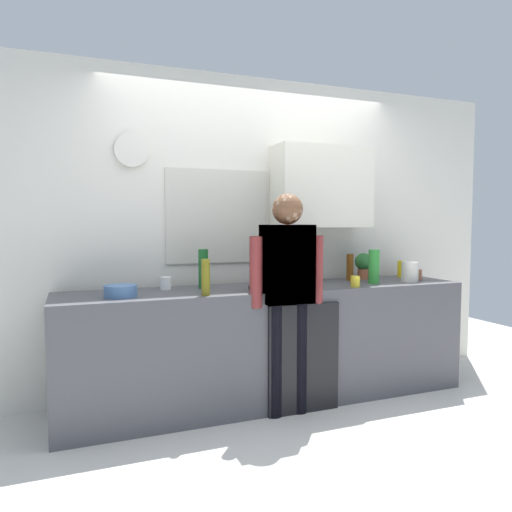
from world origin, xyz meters
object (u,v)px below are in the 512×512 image
(cup_yellow_cup, at_px, (355,282))
(cup_white_mug, at_px, (166,283))
(person_at_sink, at_px, (287,285))
(bottle_green_wine, at_px, (203,269))
(potted_plant, at_px, (363,264))
(dish_soap, at_px, (401,268))
(storage_canister, at_px, (410,272))
(coffee_maker, at_px, (265,270))
(person_guest, at_px, (287,285))
(cup_terracotta_mug, at_px, (417,275))
(bottle_clear_soda, at_px, (374,267))
(bottle_amber_beer, at_px, (350,267))
(bottle_olive_oil, at_px, (206,277))
(mixing_bowl, at_px, (121,291))

(cup_yellow_cup, distance_m, cup_white_mug, 1.45)
(cup_yellow_cup, xyz_separation_m, person_at_sink, (-0.61, -0.07, 0.01))
(bottle_green_wine, distance_m, potted_plant, 1.48)
(dish_soap, height_order, storage_canister, dish_soap)
(potted_plant, bearing_deg, bottle_green_wine, -176.88)
(coffee_maker, bearing_deg, person_guest, -55.72)
(cup_yellow_cup, xyz_separation_m, cup_terracotta_mug, (0.76, 0.20, 0.00))
(cup_white_mug, xyz_separation_m, storage_canister, (2.01, -0.27, 0.04))
(bottle_clear_soda, xyz_separation_m, bottle_amber_beer, (-0.07, 0.25, -0.02))
(cup_white_mug, distance_m, dish_soap, 2.18)
(cup_white_mug, height_order, cup_terracotta_mug, cup_white_mug)
(bottle_clear_soda, relative_size, person_at_sink, 0.17)
(bottle_green_wine, distance_m, bottle_olive_oil, 0.35)
(coffee_maker, relative_size, potted_plant, 1.43)
(coffee_maker, height_order, bottle_green_wine, coffee_maker)
(coffee_maker, xyz_separation_m, bottle_clear_soda, (0.98, 0.03, -0.01))
(coffee_maker, relative_size, cup_yellow_cup, 3.88)
(cup_terracotta_mug, distance_m, person_guest, 1.40)
(bottle_olive_oil, relative_size, storage_canister, 1.47)
(bottle_green_wine, bearing_deg, bottle_olive_oil, -102.28)
(coffee_maker, distance_m, cup_yellow_cup, 0.74)
(bottle_olive_oil, height_order, person_at_sink, person_at_sink)
(bottle_olive_oil, bearing_deg, storage_canister, 3.57)
(potted_plant, height_order, person_at_sink, person_at_sink)
(bottle_green_wine, height_order, mixing_bowl, bottle_green_wine)
(cup_white_mug, bearing_deg, cup_yellow_cup, -15.44)
(dish_soap, bearing_deg, cup_yellow_cup, -150.13)
(bottle_clear_soda, bearing_deg, coffee_maker, -178.30)
(cup_white_mug, xyz_separation_m, person_guest, (0.79, -0.45, 0.01))
(bottle_amber_beer, bearing_deg, dish_soap, 7.37)
(bottle_green_wine, relative_size, mixing_bowl, 1.36)
(coffee_maker, relative_size, person_at_sink, 0.21)
(mixing_bowl, bearing_deg, coffee_maker, -2.86)
(cup_terracotta_mug, xyz_separation_m, storage_canister, (-0.15, -0.09, 0.04))
(cup_terracotta_mug, bearing_deg, cup_yellow_cup, -165.29)
(cup_yellow_cup, height_order, person_at_sink, person_at_sink)
(dish_soap, bearing_deg, mixing_bowl, -173.24)
(cup_yellow_cup, relative_size, cup_terracotta_mug, 0.92)
(bottle_clear_soda, bearing_deg, bottle_amber_beer, 106.44)
(bottle_green_wine, bearing_deg, person_guest, -38.93)
(coffee_maker, height_order, bottle_clear_soda, coffee_maker)
(storage_canister, bearing_deg, cup_white_mug, 172.24)
(bottle_green_wine, bearing_deg, bottle_amber_beer, 1.03)
(dish_soap, relative_size, storage_canister, 1.06)
(bottle_olive_oil, bearing_deg, bottle_clear_soda, 4.83)
(mixing_bowl, bearing_deg, storage_canister, -0.79)
(mixing_bowl, bearing_deg, person_guest, -10.56)
(bottle_green_wine, bearing_deg, storage_canister, -7.61)
(bottle_amber_beer, xyz_separation_m, storage_canister, (0.43, -0.26, -0.03))
(bottle_green_wine, relative_size, person_at_sink, 0.19)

